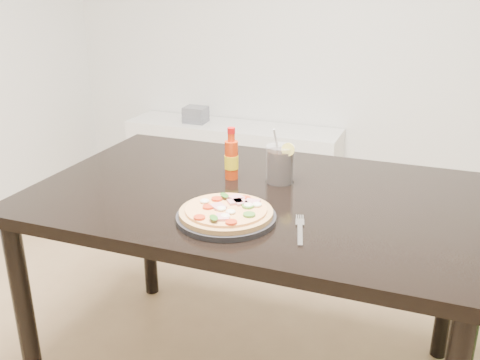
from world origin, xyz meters
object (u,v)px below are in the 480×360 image
(pizza, at_px, (227,211))
(fork, at_px, (300,229))
(media_console, at_px, (232,162))
(cola_cup, at_px, (280,165))
(plate, at_px, (226,218))
(hot_sauce_bottle, at_px, (231,159))
(dining_table, at_px, (253,215))

(pizza, relative_size, fork, 1.42)
(fork, height_order, media_console, fork)
(cola_cup, bearing_deg, pizza, -98.23)
(media_console, bearing_deg, plate, -68.82)
(hot_sauce_bottle, distance_m, fork, 0.45)
(hot_sauce_bottle, relative_size, cola_cup, 0.96)
(cola_cup, bearing_deg, plate, -98.50)
(cola_cup, distance_m, fork, 0.37)
(hot_sauce_bottle, height_order, cola_cup, cola_cup)
(media_console, bearing_deg, dining_table, -66.12)
(fork, bearing_deg, dining_table, 118.73)
(plate, relative_size, pizza, 1.07)
(plate, xyz_separation_m, hot_sauce_bottle, (-0.11, 0.32, 0.06))
(hot_sauce_bottle, bearing_deg, plate, -70.84)
(media_console, bearing_deg, hot_sauce_bottle, -68.40)
(pizza, distance_m, hot_sauce_bottle, 0.34)
(fork, bearing_deg, hot_sauce_bottle, 121.38)
(fork, relative_size, media_console, 0.13)
(pizza, bearing_deg, plate, -149.44)
(pizza, distance_m, media_console, 2.05)
(dining_table, distance_m, fork, 0.32)
(hot_sauce_bottle, bearing_deg, pizza, -70.49)
(plate, height_order, media_console, plate)
(hot_sauce_bottle, height_order, fork, hot_sauce_bottle)
(dining_table, relative_size, hot_sauce_bottle, 7.86)
(pizza, relative_size, cola_cup, 1.43)
(fork, distance_m, media_console, 2.12)
(pizza, bearing_deg, hot_sauce_bottle, 109.51)
(plate, bearing_deg, dining_table, 90.59)
(cola_cup, height_order, media_console, cola_cup)
(plate, xyz_separation_m, cola_cup, (0.05, 0.35, 0.05))
(plate, distance_m, cola_cup, 0.36)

